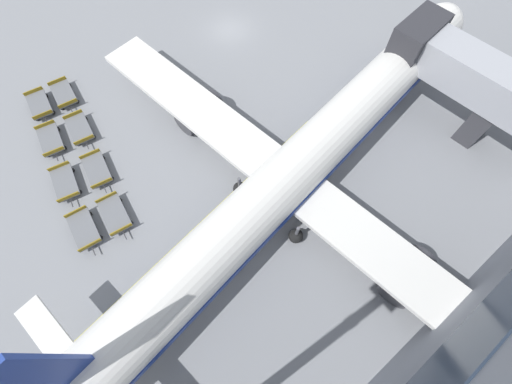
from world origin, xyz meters
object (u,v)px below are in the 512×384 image
Objects in this scene: baggage_dolly_row_near_col_c at (65,183)px; baggage_dolly_row_near_col_b at (51,140)px; baggage_dolly_row_mid_a_col_c at (97,170)px; airplane at (298,168)px; baggage_dolly_row_near_col_a at (39,105)px; baggage_dolly_row_mid_a_col_a at (64,94)px; baggage_dolly_row_mid_a_col_d at (115,214)px; baggage_dolly_row_near_col_d at (84,229)px; baggage_dolly_row_mid_a_col_b at (80,129)px.

baggage_dolly_row_near_col_b is at bearing 169.71° from baggage_dolly_row_near_col_c.
baggage_dolly_row_near_col_b is at bearing -161.60° from baggage_dolly_row_mid_a_col_c.
airplane reaches higher than baggage_dolly_row_near_col_a.
baggage_dolly_row_near_col_a is 1.00× the size of baggage_dolly_row_mid_a_col_a.
airplane is 10.83× the size of baggage_dolly_row_mid_a_col_c.
airplane is 15.57m from baggage_dolly_row_mid_a_col_c.
baggage_dolly_row_near_col_c is 5.00m from baggage_dolly_row_mid_a_col_d.
airplane is at bearing 64.89° from baggage_dolly_row_near_col_d.
baggage_dolly_row_mid_a_col_b is 4.49m from baggage_dolly_row_mid_a_col_c.
baggage_dolly_row_near_col_a and baggage_dolly_row_mid_a_col_b have the same top height.
airplane is 10.86× the size of baggage_dolly_row_mid_a_col_a.
baggage_dolly_row_near_col_d is (8.76, -1.37, 0.00)m from baggage_dolly_row_near_col_b.
baggage_dolly_row_near_col_c is 1.00× the size of baggage_dolly_row_mid_a_col_a.
baggage_dolly_row_mid_a_col_c is (8.71, -1.28, 0.00)m from baggage_dolly_row_mid_a_col_a.
baggage_dolly_row_mid_a_col_a is 13.06m from baggage_dolly_row_mid_a_col_d.
baggage_dolly_row_mid_a_col_b and baggage_dolly_row_mid_a_col_c have the same top height.
baggage_dolly_row_mid_a_col_b is 8.75m from baggage_dolly_row_mid_a_col_d.
baggage_dolly_row_near_col_a is at bearing -148.12° from airplane.
baggage_dolly_row_near_col_a is at bearing -179.39° from baggage_dolly_row_mid_a_col_d.
baggage_dolly_row_mid_a_col_d is (9.11, 0.91, 0.00)m from baggage_dolly_row_near_col_b.
baggage_dolly_row_near_col_d is 1.00× the size of baggage_dolly_row_mid_a_col_b.
baggage_dolly_row_near_col_c is 4.38m from baggage_dolly_row_near_col_d.
airplane is 10.82× the size of baggage_dolly_row_near_col_c.
airplane reaches higher than baggage_dolly_row_mid_a_col_c.
airplane is 13.72m from baggage_dolly_row_mid_a_col_d.
baggage_dolly_row_mid_a_col_a is (0.20, 2.14, 0.00)m from baggage_dolly_row_near_col_a.
baggage_dolly_row_near_col_b is at bearing -140.19° from airplane.
baggage_dolly_row_near_col_d and baggage_dolly_row_mid_a_col_c have the same top height.
baggage_dolly_row_near_col_a is 1.00× the size of baggage_dolly_row_mid_a_col_b.
baggage_dolly_row_mid_a_col_c and baggage_dolly_row_mid_a_col_d have the same top height.
baggage_dolly_row_near_col_d is 1.00× the size of baggage_dolly_row_mid_a_col_d.
airplane is at bearing 46.87° from baggage_dolly_row_mid_a_col_c.
baggage_dolly_row_near_col_a is 4.08m from baggage_dolly_row_near_col_b.
baggage_dolly_row_mid_a_col_a is at bearing 171.19° from baggage_dolly_row_mid_a_col_d.
baggage_dolly_row_near_col_b and baggage_dolly_row_mid_a_col_c have the same top height.
airplane is 21.78m from baggage_dolly_row_mid_a_col_a.
baggage_dolly_row_near_col_b is 1.00× the size of baggage_dolly_row_near_col_c.
baggage_dolly_row_near_col_a is 13.11m from baggage_dolly_row_mid_a_col_d.
baggage_dolly_row_mid_a_col_b is at bearing 171.03° from baggage_dolly_row_mid_a_col_c.
baggage_dolly_row_near_col_c is (8.42, -1.57, 0.00)m from baggage_dolly_row_near_col_a.
baggage_dolly_row_mid_a_col_a is (-8.21, 3.71, 0.00)m from baggage_dolly_row_near_col_c.
baggage_dolly_row_near_col_a is 12.94m from baggage_dolly_row_near_col_d.
baggage_dolly_row_mid_a_col_a and baggage_dolly_row_mid_a_col_b have the same top height.
baggage_dolly_row_near_col_a and baggage_dolly_row_near_col_c have the same top height.
baggage_dolly_row_mid_a_col_a and baggage_dolly_row_mid_a_col_d have the same top height.
baggage_dolly_row_mid_a_col_b is (0.48, 2.33, 0.00)m from baggage_dolly_row_near_col_b.
airplane reaches higher than baggage_dolly_row_near_col_b.
baggage_dolly_row_mid_a_col_c is (0.50, 2.44, 0.00)m from baggage_dolly_row_near_col_c.
baggage_dolly_row_near_col_a is 1.00× the size of baggage_dolly_row_near_col_c.
airplane is 10.86× the size of baggage_dolly_row_mid_a_col_d.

